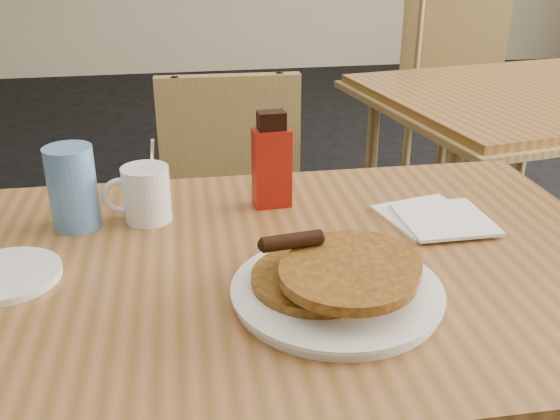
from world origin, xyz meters
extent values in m
cube|color=#9F6338|center=(-0.01, -0.02, 0.73)|extent=(1.13, 0.77, 0.04)
cube|color=#A88A4F|center=(-0.01, -0.02, 0.71)|extent=(1.17, 0.81, 0.02)
cylinder|color=#A88A4F|center=(0.47, 0.27, 0.35)|extent=(0.04, 0.04, 0.71)
cylinder|color=#A88A4F|center=(0.58, 0.61, 0.35)|extent=(0.04, 0.04, 0.71)
cube|color=#A88A4F|center=(0.00, 0.62, 0.42)|extent=(0.41, 0.41, 0.04)
cube|color=#A88A4F|center=(0.00, 0.79, 0.65)|extent=(0.39, 0.06, 0.43)
cylinder|color=#A88A4F|center=(-0.16, 0.46, 0.20)|extent=(0.04, 0.04, 0.40)
cylinder|color=#A88A4F|center=(0.16, 0.78, 0.20)|extent=(0.04, 0.04, 0.40)
cube|color=#A88A4F|center=(1.10, 1.59, 0.49)|extent=(0.58, 0.58, 0.04)
cube|color=#A88A4F|center=(1.10, 1.79, 0.76)|extent=(0.44, 0.18, 0.50)
cylinder|color=#A88A4F|center=(0.92, 1.40, 0.23)|extent=(0.04, 0.04, 0.47)
cylinder|color=#A88A4F|center=(1.29, 1.77, 0.23)|extent=(0.04, 0.04, 0.47)
cylinder|color=white|center=(0.05, -0.14, 0.76)|extent=(0.28, 0.28, 0.02)
cylinder|color=white|center=(0.05, -0.14, 0.77)|extent=(0.29, 0.29, 0.01)
cylinder|color=olive|center=(0.02, -0.13, 0.78)|extent=(0.18, 0.18, 0.01)
cylinder|color=olive|center=(0.08, -0.12, 0.79)|extent=(0.19, 0.19, 0.01)
cylinder|color=olive|center=(0.06, -0.17, 0.81)|extent=(0.18, 0.18, 0.01)
cylinder|color=#321608|center=(-0.01, -0.10, 0.82)|extent=(0.09, 0.03, 0.02)
cylinder|color=white|center=(-0.21, 0.17, 0.80)|extent=(0.08, 0.08, 0.10)
torus|color=white|center=(-0.25, 0.17, 0.80)|extent=(0.07, 0.01, 0.07)
cylinder|color=black|center=(-0.21, 0.17, 0.84)|extent=(0.07, 0.07, 0.01)
cylinder|color=white|center=(-0.20, 0.17, 0.83)|extent=(0.02, 0.05, 0.14)
cube|color=maroon|center=(0.01, 0.19, 0.82)|extent=(0.07, 0.05, 0.15)
cube|color=black|center=(0.01, 0.19, 0.91)|extent=(0.05, 0.04, 0.03)
cube|color=white|center=(0.28, 0.08, 0.75)|extent=(0.18, 0.18, 0.01)
cube|color=white|center=(0.30, 0.06, 0.76)|extent=(0.15, 0.15, 0.01)
cylinder|color=#5487C6|center=(-0.33, 0.16, 0.82)|extent=(0.10, 0.10, 0.14)
cylinder|color=white|center=(-0.41, -0.01, 0.76)|extent=(0.20, 0.20, 0.01)
camera|label=1|loc=(-0.16, -0.86, 1.22)|focal=40.00mm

